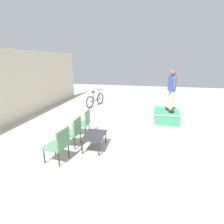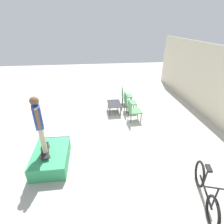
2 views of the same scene
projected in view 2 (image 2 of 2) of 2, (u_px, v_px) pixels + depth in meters
name	position (u px, v px, depth m)	size (l,w,h in m)	color
ground_plane	(92.00, 130.00, 6.85)	(24.00, 24.00, 0.00)	#B7B2A8
house_wall_back	(224.00, 89.00, 6.70)	(12.00, 0.06, 3.00)	beige
skate_ramp_box	(51.00, 157.00, 5.19)	(1.48, 0.99, 0.45)	#339E60
skateboard_on_ramp	(45.00, 150.00, 5.02)	(0.79, 0.37, 0.07)	black
person_skater	(39.00, 121.00, 4.57)	(0.55, 0.30, 1.65)	#C6B793
coffee_table	(114.00, 104.00, 8.09)	(0.90, 0.59, 0.43)	#2D2D33
patio_chair_left	(125.00, 94.00, 8.87)	(0.58, 0.58, 0.91)	black
patio_chair_center	(129.00, 101.00, 8.10)	(0.52, 0.52, 0.91)	black
patio_chair_right	(133.00, 110.00, 7.34)	(0.55, 0.55, 0.91)	black
bicycle	(206.00, 190.00, 4.01)	(1.64, 0.66, 0.93)	black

